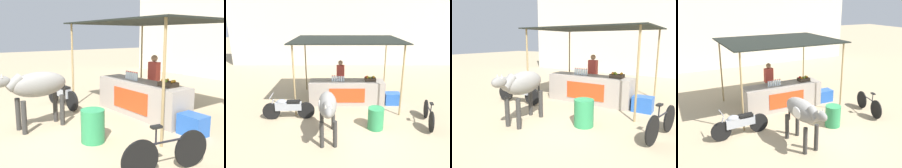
# 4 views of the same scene
# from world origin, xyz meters

# --- Properties ---
(ground_plane) EXTENTS (60.00, 60.00, 0.00)m
(ground_plane) POSITION_xyz_m (0.00, 0.00, 0.00)
(ground_plane) COLOR tan
(stall_counter) EXTENTS (3.00, 0.82, 0.96)m
(stall_counter) POSITION_xyz_m (0.00, 2.20, 0.48)
(stall_counter) COLOR #9E9389
(stall_counter) RESTS_ON ground
(stall_awning) EXTENTS (4.20, 3.20, 2.60)m
(stall_awning) POSITION_xyz_m (0.00, 2.50, 2.50)
(stall_awning) COLOR black
(stall_awning) RESTS_ON ground
(water_bottle_row) EXTENTS (0.52, 0.07, 0.25)m
(water_bottle_row) POSITION_xyz_m (-0.35, 2.15, 1.07)
(water_bottle_row) COLOR silver
(water_bottle_row) RESTS_ON stall_counter
(fruit_crate) EXTENTS (0.44, 0.32, 0.18)m
(fruit_crate) POSITION_xyz_m (0.95, 2.25, 1.04)
(fruit_crate) COLOR #3F3326
(fruit_crate) RESTS_ON stall_counter
(vendor_behind_counter) EXTENTS (0.34, 0.22, 1.65)m
(vendor_behind_counter) POSITION_xyz_m (-0.25, 2.95, 0.85)
(vendor_behind_counter) COLOR #383842
(vendor_behind_counter) RESTS_ON ground
(cooler_box) EXTENTS (0.60, 0.44, 0.48)m
(cooler_box) POSITION_xyz_m (1.86, 2.10, 0.24)
(cooler_box) COLOR blue
(cooler_box) RESTS_ON ground
(water_barrel) EXTENTS (0.51, 0.51, 0.71)m
(water_barrel) POSITION_xyz_m (0.85, 0.07, 0.35)
(water_barrel) COLOR #2D8C51
(water_barrel) RESTS_ON ground
(cow) EXTENTS (0.62, 1.84, 1.44)m
(cow) POSITION_xyz_m (-0.65, -0.55, 1.03)
(cow) COLOR gray
(cow) RESTS_ON ground
(motorcycle_parked) EXTENTS (1.80, 0.55, 0.90)m
(motorcycle_parked) POSITION_xyz_m (-2.10, 0.75, 0.43)
(motorcycle_parked) COLOR black
(motorcycle_parked) RESTS_ON ground
(bicycle_leaning) EXTENTS (0.38, 1.63, 0.85)m
(bicycle_leaning) POSITION_xyz_m (2.65, 0.36, 0.35)
(bicycle_leaning) COLOR black
(bicycle_leaning) RESTS_ON ground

